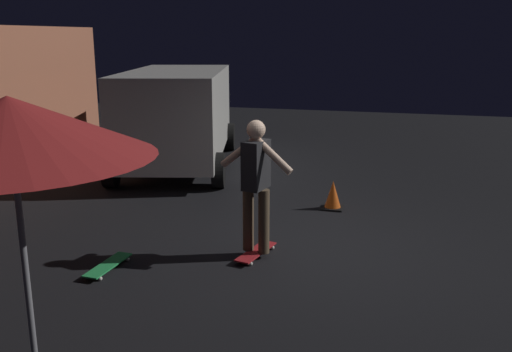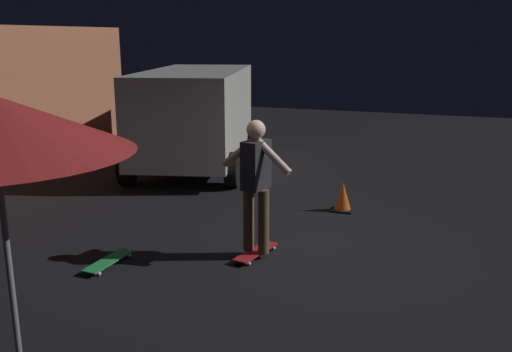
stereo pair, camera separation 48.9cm
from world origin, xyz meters
The scene contains 6 objects.
ground_plane centered at (0.00, 0.00, 0.00)m, with size 28.00×28.00×0.00m, color black.
parked_van centered at (3.96, 3.58, 1.16)m, with size 4.94×3.20×2.03m.
skateboard_ridden centered at (-0.47, 0.61, 0.06)m, with size 0.80×0.36×0.07m.
skateboard_spare centered at (-1.35, 2.20, 0.06)m, with size 0.79×0.25×0.07m.
skater centered at (-0.47, 0.61, 1.04)m, with size 0.42×0.98×1.67m.
traffic_cone centered at (1.80, -0.03, 0.21)m, with size 0.34×0.34×0.46m.
Camera 2 is at (-6.66, -1.64, 2.71)m, focal length 38.99 mm.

